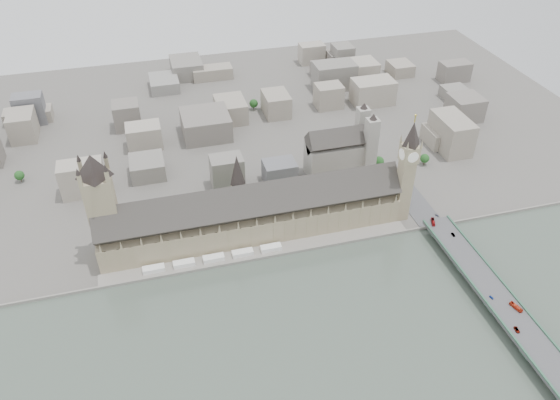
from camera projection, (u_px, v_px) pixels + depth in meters
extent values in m
plane|color=#595651|center=(258.00, 248.00, 476.45)|extent=(900.00, 900.00, 0.00)
cube|color=gray|center=(262.00, 258.00, 463.94)|extent=(600.00, 1.50, 3.00)
cube|color=gray|center=(260.00, 253.00, 470.05)|extent=(270.00, 15.00, 2.00)
cube|color=white|center=(154.00, 269.00, 449.68)|extent=(18.00, 7.00, 4.00)
cube|color=white|center=(184.00, 263.00, 454.94)|extent=(18.00, 7.00, 4.00)
cube|color=white|center=(214.00, 258.00, 460.21)|extent=(18.00, 7.00, 4.00)
cube|color=white|center=(243.00, 253.00, 465.48)|extent=(18.00, 7.00, 4.00)
cube|color=white|center=(271.00, 248.00, 470.75)|extent=(18.00, 7.00, 4.00)
cube|color=gray|center=(252.00, 223.00, 484.46)|extent=(265.00, 40.00, 25.00)
cube|color=#33302D|center=(252.00, 203.00, 470.97)|extent=(265.00, 40.73, 40.73)
cube|color=gray|center=(403.00, 190.00, 493.20)|extent=(12.00, 12.00, 62.00)
cube|color=tan|center=(409.00, 153.00, 469.90)|extent=(14.00, 14.00, 16.00)
cylinder|color=white|center=(417.00, 152.00, 471.42)|extent=(0.60, 10.00, 10.00)
cylinder|color=white|center=(402.00, 154.00, 468.39)|extent=(0.60, 10.00, 10.00)
cylinder|color=white|center=(406.00, 149.00, 475.48)|extent=(10.00, 0.60, 10.00)
cylinder|color=white|center=(413.00, 157.00, 464.33)|extent=(10.00, 0.60, 10.00)
cone|color=#292321|center=(413.00, 134.00, 458.55)|extent=(17.00, 17.00, 22.00)
cylinder|color=gold|center=(415.00, 119.00, 450.19)|extent=(1.00, 1.00, 6.00)
sphere|color=gold|center=(416.00, 115.00, 448.10)|extent=(2.00, 2.00, 2.00)
cone|color=tan|center=(415.00, 136.00, 469.14)|extent=(2.40, 2.40, 8.00)
cone|color=tan|center=(401.00, 138.00, 466.40)|extent=(2.40, 2.40, 8.00)
cone|color=tan|center=(422.00, 144.00, 459.08)|extent=(2.40, 2.40, 8.00)
cone|color=tan|center=(408.00, 146.00, 456.34)|extent=(2.40, 2.40, 8.00)
cube|color=gray|center=(105.00, 217.00, 446.96)|extent=(23.00, 23.00, 80.00)
cone|color=#292321|center=(92.00, 166.00, 417.10)|extent=(30.00, 30.00, 20.00)
cylinder|color=tan|center=(238.00, 193.00, 468.77)|extent=(12.00, 12.00, 20.00)
cone|color=#292321|center=(237.00, 170.00, 454.44)|extent=(13.00, 13.00, 28.00)
cube|color=#474749|center=(478.00, 278.00, 439.81)|extent=(25.00, 325.00, 10.25)
cube|color=gray|center=(335.00, 158.00, 561.93)|extent=(60.00, 28.00, 34.00)
cube|color=#33302D|center=(337.00, 140.00, 548.79)|extent=(60.00, 28.28, 28.28)
cube|color=gray|center=(361.00, 136.00, 569.00)|extent=(12.00, 12.00, 64.00)
cube|color=gray|center=(370.00, 148.00, 550.43)|extent=(12.00, 12.00, 64.00)
imported|color=maroon|center=(433.00, 222.00, 487.01)|extent=(5.91, 10.64, 2.91)
imported|color=red|center=(516.00, 307.00, 406.08)|extent=(5.38, 11.19, 3.04)
imported|color=#173797|center=(492.00, 297.00, 414.94)|extent=(2.43, 4.03, 1.28)
imported|color=gray|center=(453.00, 235.00, 473.90)|extent=(1.82, 4.89, 1.60)
imported|color=gray|center=(517.00, 330.00, 389.64)|extent=(3.56, 6.16, 1.61)
imported|color=gray|center=(437.00, 216.00, 495.57)|extent=(3.19, 4.78, 1.29)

